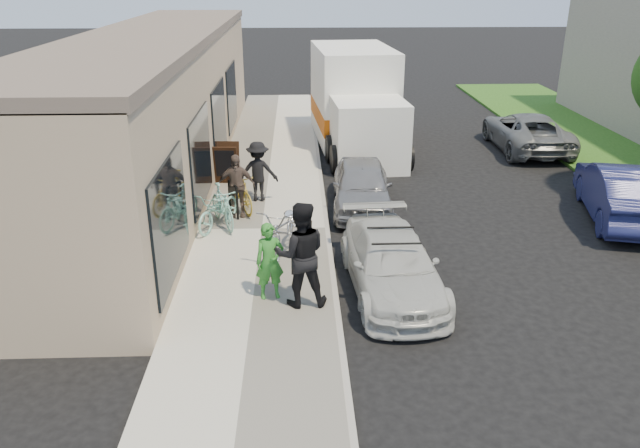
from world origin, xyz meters
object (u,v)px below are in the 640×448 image
object	(u,v)px
bike_rack	(233,196)
sedan_white	(392,263)
woman_rider	(270,261)
cruiser_bike_c	(239,191)
man_standing	(301,254)
far_car_gray	(526,131)
cruiser_bike_b	(219,209)
bystander_a	(258,171)
bystander_b	(236,186)
far_car_blue	(622,192)
moving_truck	(355,104)
cruiser_bike_a	(222,206)
sandwich_board	(226,163)
sedan_silver	(362,186)
tandem_bike	(286,231)

from	to	relation	value
bike_rack	sedan_white	bearing A→B (deg)	-47.88
woman_rider	cruiser_bike_c	world-z (taller)	woman_rider
man_standing	far_car_gray	bearing A→B (deg)	-129.61
cruiser_bike_b	man_standing	bearing A→B (deg)	-38.71
cruiser_bike_c	bystander_a	xyz separation A→B (m)	(0.45, 0.74, 0.29)
far_car_gray	man_standing	bearing A→B (deg)	54.98
bystander_a	bystander_b	world-z (taller)	bystander_a
far_car_blue	far_car_gray	world-z (taller)	far_car_blue
sedan_white	moving_truck	distance (m)	10.99
woman_rider	cruiser_bike_a	world-z (taller)	woman_rider
cruiser_bike_a	bike_rack	bearing A→B (deg)	48.28
sedan_white	cruiser_bike_a	world-z (taller)	sedan_white
bike_rack	sandwich_board	bearing A→B (deg)	99.23
moving_truck	man_standing	distance (m)	11.84
cruiser_bike_c	sedan_silver	bearing A→B (deg)	-18.71
moving_truck	bystander_a	size ratio (longest dim) A/B	4.37
cruiser_bike_a	cruiser_bike_c	distance (m)	1.05
sandwich_board	moving_truck	world-z (taller)	moving_truck
man_standing	sedan_silver	bearing A→B (deg)	-110.70
cruiser_bike_c	bystander_a	size ratio (longest dim) A/B	1.05
man_standing	bystander_b	distance (m)	4.73
bike_rack	cruiser_bike_b	world-z (taller)	cruiser_bike_b
sedan_silver	cruiser_bike_a	distance (m)	3.74
bike_rack	tandem_bike	bearing A→B (deg)	-61.74
far_car_blue	bystander_a	bearing A→B (deg)	5.12
man_standing	cruiser_bike_c	world-z (taller)	man_standing
bystander_a	moving_truck	bearing A→B (deg)	-113.89
woman_rider	bystander_b	world-z (taller)	bystander_b
bike_rack	far_car_blue	distance (m)	9.68
bystander_a	cruiser_bike_a	bearing A→B (deg)	69.27
tandem_bike	bystander_a	world-z (taller)	bystander_a
man_standing	cruiser_bike_c	bearing A→B (deg)	-76.12
far_car_gray	bike_rack	bearing A→B (deg)	34.79
sandwich_board	bystander_a	size ratio (longest dim) A/B	0.70
far_car_blue	man_standing	world-z (taller)	man_standing
moving_truck	woman_rider	distance (m)	11.71
woman_rider	sandwich_board	bearing A→B (deg)	89.34
sedan_white	sedan_silver	world-z (taller)	sedan_silver
sedan_silver	woman_rider	size ratio (longest dim) A/B	2.52
cruiser_bike_b	cruiser_bike_c	bearing A→B (deg)	94.33
far_car_blue	bystander_a	size ratio (longest dim) A/B	2.77
far_car_blue	bike_rack	bearing A→B (deg)	12.20
cruiser_bike_a	cruiser_bike_c	bearing A→B (deg)	48.66
tandem_bike	woman_rider	bearing A→B (deg)	-82.30
bike_rack	sandwich_board	xyz separation A→B (m)	(-0.43, 2.66, 0.05)
cruiser_bike_a	moving_truck	bearing A→B (deg)	40.21
bystander_b	cruiser_bike_c	bearing A→B (deg)	81.05
cruiser_bike_a	far_car_blue	bearing A→B (deg)	-21.08
man_standing	cruiser_bike_c	xyz separation A→B (m)	(-1.51, 4.86, -0.48)
moving_truck	bike_rack	bearing A→B (deg)	-121.00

